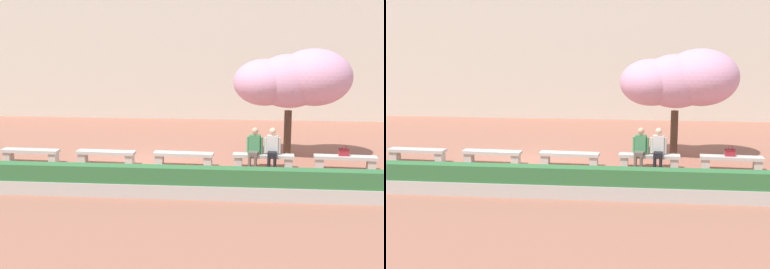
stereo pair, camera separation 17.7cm
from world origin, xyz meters
The scene contains 12 objects.
ground_plane centered at (0.00, 0.00, 0.00)m, with size 100.00×100.00×0.00m, color #9E604C.
building_facade centered at (0.00, 11.69, 3.61)m, with size 28.99×4.00×7.23m, color beige.
stone_bench_near_west centered at (-3.78, 0.00, 0.31)m, with size 1.92×0.51×0.45m.
stone_bench_center centered at (-1.26, 0.00, 0.31)m, with size 1.92×0.51×0.45m.
stone_bench_near_east centered at (1.26, 0.00, 0.31)m, with size 1.92×0.51×0.45m.
stone_bench_east_end centered at (3.78, 0.00, 0.31)m, with size 1.92×0.51×0.45m.
stone_bench_far_east centered at (6.30, 0.00, 0.31)m, with size 1.92×0.51×0.45m.
person_seated_left centered at (3.49, -0.05, 0.70)m, with size 0.50×0.72×1.29m.
person_seated_right centered at (4.05, -0.05, 0.70)m, with size 0.51×0.70×1.29m.
handbag centered at (6.24, 0.01, 0.58)m, with size 0.30×0.15×0.34m.
cherry_tree_main centered at (4.77, 1.73, 2.64)m, with size 3.96×2.38×3.69m.
planter_hedge_foreground centered at (0.00, -3.26, 0.39)m, with size 18.10×0.50×0.80m.
Camera 2 is at (3.30, -16.44, 4.13)m, focal length 50.00 mm.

